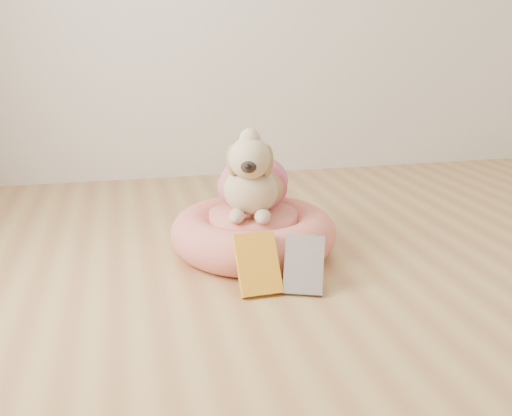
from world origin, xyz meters
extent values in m
plane|color=#B07A49|center=(0.00, 0.00, 0.00)|extent=(4.50, 4.50, 0.00)
cylinder|color=#DE575C|center=(-0.41, 0.85, 0.05)|extent=(0.50, 0.50, 0.10)
torus|color=#DE575C|center=(-0.41, 0.85, 0.09)|extent=(0.69, 0.69, 0.18)
cylinder|color=#DE575C|center=(-0.41, 0.85, 0.13)|extent=(0.37, 0.37, 0.09)
cube|color=yellow|center=(-0.48, 0.48, 0.10)|extent=(0.16, 0.16, 0.20)
cube|color=silver|center=(-0.31, 0.45, 0.09)|extent=(0.18, 0.18, 0.19)
camera|label=1|loc=(-0.92, -1.34, 0.89)|focal=40.00mm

